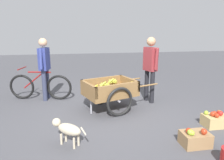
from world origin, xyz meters
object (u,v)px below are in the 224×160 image
object	(u,v)px
cyclist_person	(44,64)
mixed_fruit_crate	(215,120)
dog	(67,129)
vendor_person	(150,64)
bicycle	(40,86)
fruit_cart	(110,91)
apple_crate	(195,138)

from	to	relation	value
cyclist_person	mixed_fruit_crate	bearing A→B (deg)	146.22
cyclist_person	dog	xyz separation A→B (m)	(-0.60, 2.43, -0.69)
vendor_person	bicycle	world-z (taller)	vendor_person
vendor_person	dog	xyz separation A→B (m)	(2.01, 1.78, -0.71)
vendor_person	bicycle	bearing A→B (deg)	-13.86
bicycle	mixed_fruit_crate	size ratio (longest dim) A/B	3.70
vendor_person	bicycle	distance (m)	2.91
fruit_cart	vendor_person	distance (m)	1.26
bicycle	apple_crate	xyz separation A→B (m)	(-2.75, 2.86, -0.23)
apple_crate	vendor_person	bearing A→B (deg)	-90.21
cyclist_person	apple_crate	size ratio (longest dim) A/B	3.64
vendor_person	mixed_fruit_crate	distance (m)	1.96
cyclist_person	bicycle	bearing A→B (deg)	-13.20
fruit_cart	bicycle	distance (m)	1.99
cyclist_person	fruit_cart	bearing A→B (deg)	146.06
bicycle	cyclist_person	bearing A→B (deg)	166.80
apple_crate	cyclist_person	bearing A→B (deg)	-47.37
dog	apple_crate	bearing A→B (deg)	168.78
fruit_cart	bicycle	bearing A→B (deg)	-32.39
apple_crate	mixed_fruit_crate	world-z (taller)	mixed_fruit_crate
fruit_cart	dog	xyz separation A→B (m)	(0.93, 1.40, -0.17)
fruit_cart	apple_crate	world-z (taller)	fruit_cart
bicycle	apple_crate	size ratio (longest dim) A/B	3.70
bicycle	apple_crate	bearing A→B (deg)	133.87
bicycle	cyclist_person	distance (m)	0.62
cyclist_person	apple_crate	world-z (taller)	cyclist_person
bicycle	apple_crate	world-z (taller)	bicycle
vendor_person	cyclist_person	world-z (taller)	vendor_person
fruit_cart	vendor_person	size ratio (longest dim) A/B	1.11
cyclist_person	dog	world-z (taller)	cyclist_person
vendor_person	mixed_fruit_crate	bearing A→B (deg)	115.22
dog	apple_crate	world-z (taller)	dog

